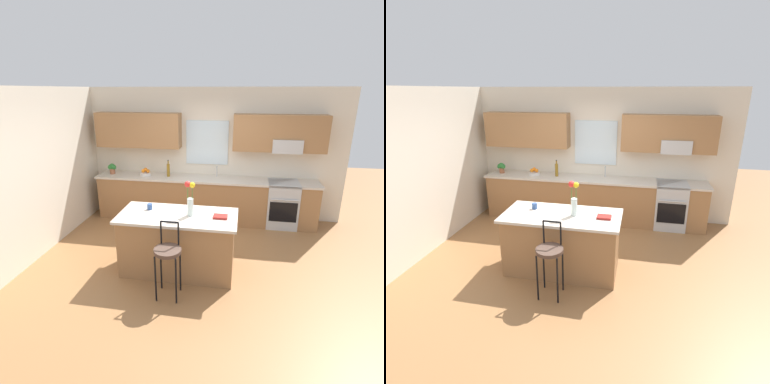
% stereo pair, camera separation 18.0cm
% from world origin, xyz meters
% --- Properties ---
extents(ground_plane, '(14.00, 14.00, 0.00)m').
position_xyz_m(ground_plane, '(0.00, 0.00, 0.00)').
color(ground_plane, olive).
extents(wall_left, '(0.12, 4.60, 2.70)m').
position_xyz_m(wall_left, '(-2.56, 0.30, 1.35)').
color(wall_left, beige).
rests_on(wall_left, ground).
extents(back_wall_assembly, '(5.60, 0.50, 2.70)m').
position_xyz_m(back_wall_assembly, '(0.03, 1.98, 1.51)').
color(back_wall_assembly, beige).
rests_on(back_wall_assembly, ground).
extents(counter_run, '(4.56, 0.64, 0.92)m').
position_xyz_m(counter_run, '(0.00, 1.70, 0.47)').
color(counter_run, '#996B42').
rests_on(counter_run, ground).
extents(sink_faucet, '(0.02, 0.13, 0.23)m').
position_xyz_m(sink_faucet, '(0.23, 1.84, 1.06)').
color(sink_faucet, '#B7BABC').
rests_on(sink_faucet, counter_run).
extents(oven_range, '(0.60, 0.64, 0.92)m').
position_xyz_m(oven_range, '(1.57, 1.68, 0.46)').
color(oven_range, '#B7BABC').
rests_on(oven_range, ground).
extents(kitchen_island, '(1.73, 0.83, 0.92)m').
position_xyz_m(kitchen_island, '(-0.15, -0.26, 0.46)').
color(kitchen_island, '#996B42').
rests_on(kitchen_island, ground).
extents(bar_stool_near, '(0.36, 0.36, 1.04)m').
position_xyz_m(bar_stool_near, '(-0.15, -0.89, 0.64)').
color(bar_stool_near, black).
rests_on(bar_stool_near, ground).
extents(flower_vase, '(0.15, 0.09, 0.52)m').
position_xyz_m(flower_vase, '(0.03, -0.25, 1.18)').
color(flower_vase, silver).
rests_on(flower_vase, kitchen_island).
extents(mug_ceramic, '(0.08, 0.08, 0.09)m').
position_xyz_m(mug_ceramic, '(-0.61, -0.13, 0.97)').
color(mug_ceramic, '#33518C').
rests_on(mug_ceramic, kitchen_island).
extents(cookbook, '(0.20, 0.15, 0.03)m').
position_xyz_m(cookbook, '(0.47, -0.26, 0.94)').
color(cookbook, maroon).
rests_on(cookbook, kitchen_island).
extents(fruit_bowl_oranges, '(0.24, 0.24, 0.16)m').
position_xyz_m(fruit_bowl_oranges, '(-1.27, 1.70, 0.97)').
color(fruit_bowl_oranges, silver).
rests_on(fruit_bowl_oranges, counter_run).
extents(bottle_olive_oil, '(0.06, 0.06, 0.34)m').
position_xyz_m(bottle_olive_oil, '(-0.77, 1.70, 1.06)').
color(bottle_olive_oil, olive).
rests_on(bottle_olive_oil, counter_run).
extents(potted_plant_small, '(0.19, 0.13, 0.23)m').
position_xyz_m(potted_plant_small, '(-2.02, 1.70, 1.05)').
color(potted_plant_small, '#9E5B3D').
rests_on(potted_plant_small, counter_run).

